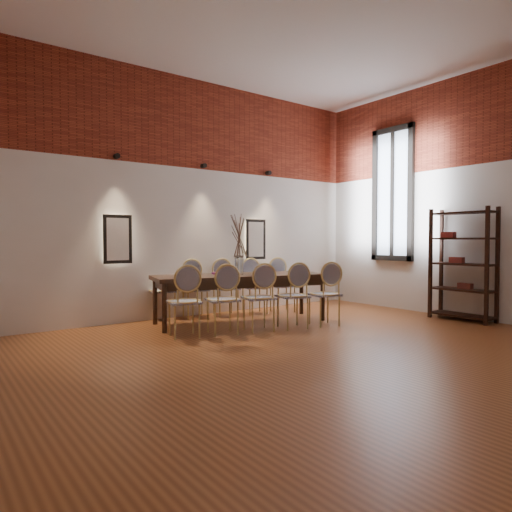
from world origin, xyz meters
TOP-DOWN VIEW (x-y plane):
  - floor at (0.00, 0.00)m, footprint 7.00×7.00m
  - wall_back at (0.00, 3.55)m, footprint 7.00×0.10m
  - wall_right at (3.55, 0.00)m, footprint 0.10×7.00m
  - brick_band_back at (0.00, 3.48)m, footprint 7.00×0.02m
  - brick_band_right at (3.48, 0.00)m, footprint 0.02×7.00m
  - niche_left at (-1.30, 3.45)m, footprint 0.36×0.06m
  - niche_right at (1.30, 3.45)m, footprint 0.36×0.06m
  - spot_fixture_left at (-1.30, 3.42)m, footprint 0.08×0.10m
  - spot_fixture_mid at (0.20, 3.42)m, footprint 0.08×0.10m
  - spot_fixture_right at (1.60, 3.42)m, footprint 0.08×0.10m
  - window_glass at (3.46, 2.00)m, footprint 0.02×0.78m
  - window_frame at (3.44, 2.00)m, footprint 0.08×0.90m
  - window_mullion at (3.44, 2.00)m, footprint 0.06×0.06m
  - dining_table at (0.30, 2.46)m, footprint 2.82×1.47m
  - chair_near_a at (-0.91, 2.02)m, footprint 0.53×0.53m
  - chair_near_b at (-0.39, 1.90)m, footprint 0.53×0.53m
  - chair_near_c at (0.14, 1.77)m, footprint 0.53×0.53m
  - chair_near_d at (0.66, 1.64)m, footprint 0.53×0.53m
  - chair_near_e at (1.18, 1.52)m, footprint 0.53×0.53m
  - chair_far_a at (-0.58, 3.41)m, footprint 0.53×0.53m
  - chair_far_b at (-0.05, 3.28)m, footprint 0.53×0.53m
  - chair_far_c at (0.47, 3.15)m, footprint 0.53×0.53m
  - chair_far_d at (0.99, 3.03)m, footprint 0.53×0.53m
  - chair_far_e at (1.52, 2.90)m, footprint 0.53×0.53m
  - vase at (0.28, 2.47)m, footprint 0.14×0.14m
  - dried_branches at (0.28, 2.47)m, footprint 0.50×0.50m
  - bowl at (0.04, 2.47)m, footprint 0.24×0.24m
  - book at (0.09, 2.70)m, footprint 0.30×0.24m
  - shelving_rack at (3.28, 0.52)m, footprint 0.38×1.00m

SIDE VIEW (x-z plane):
  - floor at x=0.00m, z-range -0.02..0.00m
  - dining_table at x=0.30m, z-range 0.00..0.75m
  - chair_near_a at x=-0.91m, z-range 0.00..0.94m
  - chair_near_b at x=-0.39m, z-range 0.00..0.94m
  - chair_near_c at x=0.14m, z-range 0.00..0.94m
  - chair_near_d at x=0.66m, z-range 0.00..0.94m
  - chair_near_e at x=1.18m, z-range 0.00..0.94m
  - chair_far_a at x=-0.58m, z-range 0.00..0.94m
  - chair_far_b at x=-0.05m, z-range 0.00..0.94m
  - chair_far_c at x=0.47m, z-range 0.00..0.94m
  - chair_far_d at x=0.99m, z-range 0.00..0.94m
  - chair_far_e at x=1.52m, z-range 0.00..0.94m
  - book at x=0.09m, z-range 0.75..0.78m
  - bowl at x=0.04m, z-range 0.75..0.93m
  - vase at x=0.28m, z-range 0.75..1.05m
  - shelving_rack at x=3.28m, z-range 0.00..1.80m
  - niche_left at x=-1.30m, z-range 0.97..1.63m
  - niche_right at x=1.30m, z-range 0.97..1.63m
  - dried_branches at x=0.28m, z-range 1.00..1.70m
  - wall_back at x=0.00m, z-range 0.00..4.00m
  - wall_right at x=3.55m, z-range 0.00..4.00m
  - window_glass at x=3.46m, z-range 0.96..3.34m
  - window_frame at x=3.44m, z-range 0.90..3.40m
  - window_mullion at x=3.44m, z-range 0.95..3.35m
  - spot_fixture_left at x=-1.30m, z-range 2.51..2.59m
  - spot_fixture_mid at x=0.20m, z-range 2.51..2.59m
  - spot_fixture_right at x=1.60m, z-range 2.51..2.59m
  - brick_band_back at x=0.00m, z-range 2.50..4.00m
  - brick_band_right at x=3.48m, z-range 2.50..4.00m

